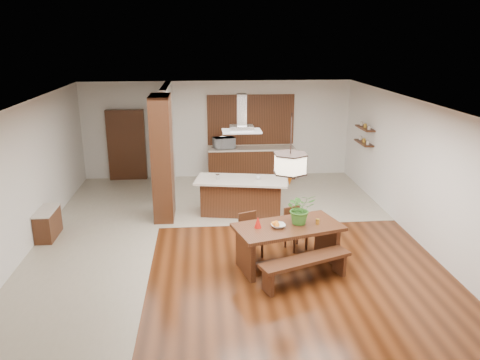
{
  "coord_description": "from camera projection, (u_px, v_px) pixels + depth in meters",
  "views": [
    {
      "loc": [
        -0.5,
        -9.38,
        4.17
      ],
      "look_at": [
        0.3,
        0.0,
        1.25
      ],
      "focal_mm": 35.0,
      "sensor_mm": 36.0,
      "label": 1
    }
  ],
  "objects": [
    {
      "name": "room_shell",
      "position": [
        225.0,
        143.0,
        9.59
      ],
      "size": [
        9.0,
        9.04,
        2.92
      ],
      "color": "#391A0A",
      "rests_on": "ground"
    },
    {
      "name": "tile_hallway",
      "position": [
        98.0,
        239.0,
        9.97
      ],
      "size": [
        2.5,
        9.0,
        0.01
      ],
      "primitive_type": "cube",
      "color": "#B3A995",
      "rests_on": "ground"
    },
    {
      "name": "tile_kitchen",
      "position": [
        267.0,
        196.0,
        12.68
      ],
      "size": [
        5.5,
        4.0,
        0.01
      ],
      "primitive_type": "cube",
      "color": "#B3A995",
      "rests_on": "ground"
    },
    {
      "name": "soffit_band",
      "position": [
        225.0,
        102.0,
        9.34
      ],
      "size": [
        8.0,
        9.0,
        0.02
      ],
      "primitive_type": "cube",
      "color": "#3E220F",
      "rests_on": "room_shell"
    },
    {
      "name": "partition_pier",
      "position": [
        162.0,
        158.0,
        10.8
      ],
      "size": [
        0.45,
        1.0,
        2.9
      ],
      "primitive_type": "cube",
      "color": "black",
      "rests_on": "ground"
    },
    {
      "name": "partition_stub",
      "position": [
        168.0,
        139.0,
        12.8
      ],
      "size": [
        0.18,
        2.4,
        2.9
      ],
      "primitive_type": "cube",
      "color": "silver",
      "rests_on": "ground"
    },
    {
      "name": "hallway_console",
      "position": [
        48.0,
        224.0,
        9.99
      ],
      "size": [
        0.37,
        0.88,
        0.63
      ],
      "primitive_type": "cube",
      "color": "black",
      "rests_on": "ground"
    },
    {
      "name": "hallway_doorway",
      "position": [
        127.0,
        145.0,
        13.86
      ],
      "size": [
        1.1,
        0.2,
        2.1
      ],
      "primitive_type": "cube",
      "color": "black",
      "rests_on": "ground"
    },
    {
      "name": "rear_counter",
      "position": [
        251.0,
        163.0,
        14.14
      ],
      "size": [
        2.6,
        0.62,
        0.95
      ],
      "color": "black",
      "rests_on": "ground"
    },
    {
      "name": "kitchen_window",
      "position": [
        251.0,
        120.0,
        14.01
      ],
      "size": [
        2.6,
        0.08,
        1.5
      ],
      "primitive_type": "cube",
      "color": "#A66731",
      "rests_on": "room_shell"
    },
    {
      "name": "shelf_lower",
      "position": [
        364.0,
        143.0,
        12.57
      ],
      "size": [
        0.26,
        0.9,
        0.04
      ],
      "primitive_type": "cube",
      "color": "black",
      "rests_on": "room_shell"
    },
    {
      "name": "shelf_upper",
      "position": [
        365.0,
        128.0,
        12.45
      ],
      "size": [
        0.26,
        0.9,
        0.04
      ],
      "primitive_type": "cube",
      "color": "black",
      "rests_on": "room_shell"
    },
    {
      "name": "dining_table",
      "position": [
        288.0,
        236.0,
        8.68
      ],
      "size": [
        2.15,
        1.47,
        0.81
      ],
      "rotation": [
        0.0,
        0.0,
        0.28
      ],
      "color": "black",
      "rests_on": "ground"
    },
    {
      "name": "dining_bench",
      "position": [
        305.0,
        271.0,
        8.16
      ],
      "size": [
        1.72,
        0.98,
        0.48
      ],
      "primitive_type": null,
      "rotation": [
        0.0,
        0.0,
        0.38
      ],
      "color": "black",
      "rests_on": "ground"
    },
    {
      "name": "dining_chair_left",
      "position": [
        251.0,
        236.0,
        9.1
      ],
      "size": [
        0.5,
        0.5,
        0.87
      ],
      "primitive_type": null,
      "rotation": [
        0.0,
        0.0,
        0.39
      ],
      "color": "black",
      "rests_on": "ground"
    },
    {
      "name": "dining_chair_right",
      "position": [
        296.0,
        229.0,
        9.43
      ],
      "size": [
        0.5,
        0.5,
        0.86
      ],
      "primitive_type": null,
      "rotation": [
        0.0,
        0.0,
        0.43
      ],
      "color": "black",
      "rests_on": "ground"
    },
    {
      "name": "pendant_lantern",
      "position": [
        291.0,
        150.0,
        8.2
      ],
      "size": [
        0.64,
        0.64,
        1.31
      ],
      "primitive_type": null,
      "color": "beige",
      "rests_on": "room_shell"
    },
    {
      "name": "foliage_plant",
      "position": [
        300.0,
        208.0,
        8.63
      ],
      "size": [
        0.59,
        0.52,
        0.6
      ],
      "primitive_type": "imported",
      "rotation": [
        0.0,
        0.0,
        0.12
      ],
      "color": "#387326",
      "rests_on": "dining_table"
    },
    {
      "name": "fruit_bowl",
      "position": [
        278.0,
        226.0,
        8.53
      ],
      "size": [
        0.27,
        0.27,
        0.06
      ],
      "primitive_type": "imported",
      "rotation": [
        0.0,
        0.0,
        0.03
      ],
      "color": "beige",
      "rests_on": "dining_table"
    },
    {
      "name": "napkin_cone",
      "position": [
        258.0,
        222.0,
        8.49
      ],
      "size": [
        0.15,
        0.15,
        0.21
      ],
      "primitive_type": "cone",
      "rotation": [
        0.0,
        0.0,
        0.14
      ],
      "color": "red",
      "rests_on": "dining_table"
    },
    {
      "name": "gold_ornament",
      "position": [
        318.0,
        221.0,
        8.68
      ],
      "size": [
        0.09,
        0.09,
        0.1
      ],
      "primitive_type": "cylinder",
      "rotation": [
        0.0,
        0.0,
        0.35
      ],
      "color": "gold",
      "rests_on": "dining_table"
    },
    {
      "name": "kitchen_island",
      "position": [
        242.0,
        196.0,
        11.27
      ],
      "size": [
        2.31,
        1.33,
        0.9
      ],
      "rotation": [
        0.0,
        0.0,
        -0.18
      ],
      "color": "black",
      "rests_on": "ground"
    },
    {
      "name": "range_hood",
      "position": [
        242.0,
        113.0,
        10.68
      ],
      "size": [
        0.9,
        0.55,
        0.87
      ],
      "primitive_type": null,
      "color": "silver",
      "rests_on": "room_shell"
    },
    {
      "name": "island_cup",
      "position": [
        258.0,
        177.0,
        11.08
      ],
      "size": [
        0.13,
        0.13,
        0.09
      ],
      "primitive_type": "imported",
      "rotation": [
        0.0,
        0.0,
        -0.12
      ],
      "color": "silver",
      "rests_on": "kitchen_island"
    },
    {
      "name": "microwave",
      "position": [
        224.0,
        143.0,
        13.86
      ],
      "size": [
        0.68,
        0.55,
        0.33
      ],
      "primitive_type": "imported",
      "rotation": [
        0.0,
        0.0,
        0.27
      ],
      "color": "silver",
      "rests_on": "rear_counter"
    }
  ]
}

